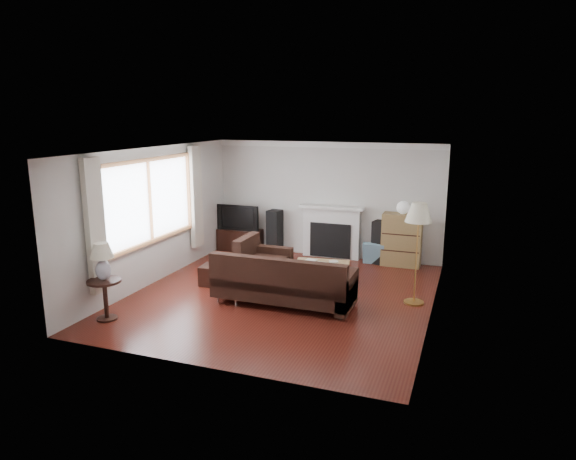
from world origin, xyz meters
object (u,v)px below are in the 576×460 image
(sectional_sofa, at_px, (284,280))
(floor_lamp, at_px, (416,254))
(tv_stand, at_px, (240,240))
(bookshelf, at_px, (402,240))
(coffee_table, at_px, (322,272))
(side_table, at_px, (106,300))

(sectional_sofa, relative_size, floor_lamp, 1.47)
(tv_stand, relative_size, sectional_sofa, 0.40)
(bookshelf, distance_m, coffee_table, 2.06)
(coffee_table, bearing_deg, bookshelf, 44.62)
(bookshelf, height_order, coffee_table, bookshelf)
(tv_stand, relative_size, floor_lamp, 0.58)
(bookshelf, relative_size, sectional_sofa, 0.44)
(coffee_table, bearing_deg, side_table, -140.48)
(bookshelf, xyz_separation_m, side_table, (-3.83, -4.44, -0.23))
(sectional_sofa, distance_m, coffee_table, 1.32)
(side_table, bearing_deg, tv_stand, 87.73)
(floor_lamp, bearing_deg, side_table, -152.01)
(coffee_table, bearing_deg, tv_stand, 138.96)
(floor_lamp, relative_size, side_table, 2.68)
(tv_stand, bearing_deg, floor_lamp, -26.75)
(tv_stand, bearing_deg, side_table, -92.27)
(bookshelf, relative_size, coffee_table, 1.10)
(tv_stand, distance_m, floor_lamp, 4.71)
(bookshelf, relative_size, floor_lamp, 0.64)
(bookshelf, distance_m, floor_lamp, 2.22)
(bookshelf, bearing_deg, coffee_table, -127.39)
(coffee_table, bearing_deg, sectional_sofa, -110.35)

